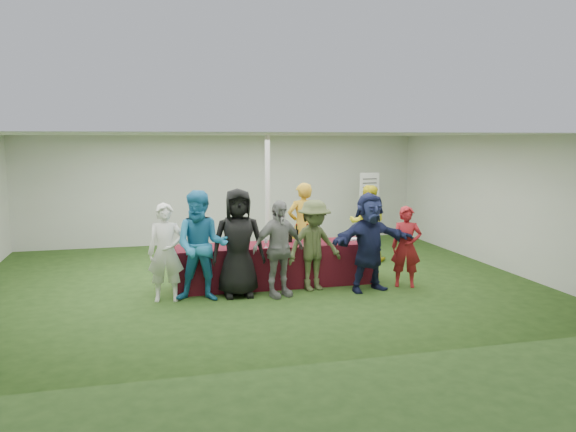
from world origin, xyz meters
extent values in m
plane|color=#284719|center=(0.00, 0.00, 0.00)|extent=(60.00, 60.00, 0.00)
plane|color=white|center=(0.00, 4.00, 1.35)|extent=(10.00, 0.00, 10.00)
plane|color=white|center=(0.00, -4.00, 1.35)|extent=(10.00, 0.00, 10.00)
plane|color=white|center=(5.00, 0.00, 1.35)|extent=(0.00, 8.00, 8.00)
plane|color=white|center=(0.00, 0.00, 2.70)|extent=(10.00, 10.00, 0.00)
cylinder|color=silver|center=(0.50, 1.20, 1.35)|extent=(0.10, 0.10, 2.70)
cube|color=#57101A|center=(0.33, -0.39, 0.38)|extent=(3.60, 0.80, 0.75)
cylinder|color=black|center=(0.60, -0.28, 0.86)|extent=(0.07, 0.07, 0.22)
cylinder|color=black|center=(0.60, -0.28, 1.01)|extent=(0.03, 0.03, 0.08)
cylinder|color=maroon|center=(0.60, -0.28, 1.06)|extent=(0.03, 0.03, 0.02)
cylinder|color=black|center=(0.74, -0.23, 0.86)|extent=(0.07, 0.07, 0.22)
cylinder|color=black|center=(0.74, -0.23, 1.01)|extent=(0.03, 0.03, 0.08)
cylinder|color=maroon|center=(0.74, -0.23, 1.06)|extent=(0.03, 0.03, 0.02)
cylinder|color=black|center=(0.93, -0.26, 0.86)|extent=(0.07, 0.07, 0.22)
cylinder|color=black|center=(0.93, -0.26, 1.01)|extent=(0.03, 0.03, 0.08)
cylinder|color=maroon|center=(0.93, -0.26, 1.06)|extent=(0.03, 0.03, 0.02)
cylinder|color=black|center=(1.04, -0.25, 0.86)|extent=(0.07, 0.07, 0.22)
cylinder|color=black|center=(1.04, -0.25, 1.01)|extent=(0.03, 0.03, 0.08)
cylinder|color=maroon|center=(1.04, -0.25, 1.06)|extent=(0.03, 0.03, 0.02)
cylinder|color=black|center=(1.16, -0.25, 0.86)|extent=(0.07, 0.07, 0.22)
cylinder|color=black|center=(1.16, -0.25, 1.01)|extent=(0.03, 0.03, 0.08)
cylinder|color=maroon|center=(1.16, -0.25, 1.06)|extent=(0.03, 0.03, 0.02)
cylinder|color=silver|center=(-1.04, -0.67, 0.75)|extent=(0.06, 0.06, 0.00)
cylinder|color=silver|center=(-1.04, -0.67, 0.79)|extent=(0.01, 0.01, 0.07)
cylinder|color=silver|center=(-1.04, -0.67, 0.87)|extent=(0.06, 0.06, 0.08)
cylinder|color=#420714|center=(-1.04, -0.67, 0.84)|extent=(0.05, 0.05, 0.02)
cylinder|color=silver|center=(-0.80, -0.67, 0.75)|extent=(0.06, 0.06, 0.00)
cylinder|color=silver|center=(-0.80, -0.67, 0.79)|extent=(0.01, 0.01, 0.07)
cylinder|color=silver|center=(-0.80, -0.67, 0.87)|extent=(0.06, 0.06, 0.08)
cylinder|color=silver|center=(-0.45, -0.65, 0.75)|extent=(0.06, 0.06, 0.00)
cylinder|color=silver|center=(-0.45, -0.65, 0.79)|extent=(0.01, 0.01, 0.07)
cylinder|color=silver|center=(-0.45, -0.65, 0.87)|extent=(0.06, 0.06, 0.08)
cylinder|color=#420714|center=(-0.45, -0.65, 0.84)|extent=(0.05, 0.05, 0.02)
cylinder|color=silver|center=(0.07, -0.66, 0.75)|extent=(0.06, 0.06, 0.00)
cylinder|color=silver|center=(0.07, -0.66, 0.79)|extent=(0.01, 0.01, 0.07)
cylinder|color=silver|center=(0.07, -0.66, 0.87)|extent=(0.06, 0.06, 0.08)
cylinder|color=#420714|center=(0.07, -0.66, 0.84)|extent=(0.05, 0.05, 0.02)
cylinder|color=silver|center=(0.33, -0.31, 0.85)|extent=(0.07, 0.07, 0.20)
cylinder|color=silver|center=(0.33, -0.31, 0.96)|extent=(0.03, 0.03, 0.03)
cube|color=white|center=(1.85, -0.34, 0.77)|extent=(0.25, 0.18, 0.03)
cylinder|color=slate|center=(1.96, -0.61, 0.84)|extent=(0.27, 0.27, 0.18)
cylinder|color=slate|center=(3.16, 2.68, 0.55)|extent=(0.02, 0.02, 1.10)
cylinder|color=slate|center=(3.56, 2.68, 0.55)|extent=(0.02, 0.02, 1.10)
cube|color=white|center=(3.36, 2.68, 1.45)|extent=(0.50, 0.02, 0.70)
cube|color=black|center=(3.36, 2.67, 1.65)|extent=(0.36, 0.01, 0.02)
cube|color=black|center=(3.36, 2.67, 1.55)|extent=(0.36, 0.01, 0.02)
cube|color=black|center=(3.36, 2.67, 1.45)|extent=(0.36, 0.01, 0.02)
cube|color=black|center=(3.36, 2.67, 1.35)|extent=(0.36, 0.01, 0.02)
cube|color=black|center=(3.36, 2.67, 1.25)|extent=(0.36, 0.01, 0.02)
imported|color=gold|center=(1.12, 0.74, 0.88)|extent=(0.66, 0.46, 1.75)
imported|color=yellow|center=(2.69, 1.13, 0.82)|extent=(0.98, 0.89, 1.64)
imported|color=white|center=(-1.64, -0.93, 0.80)|extent=(0.62, 0.45, 1.60)
imported|color=teal|center=(-1.08, -1.05, 0.90)|extent=(1.01, 0.86, 1.80)
imported|color=black|center=(-0.47, -0.94, 0.91)|extent=(0.90, 0.60, 1.81)
imported|color=gray|center=(0.18, -1.12, 0.81)|extent=(1.03, 0.67, 1.62)
imported|color=#4A552E|center=(0.87, -0.89, 0.79)|extent=(1.13, 0.81, 1.59)
imported|color=#1A2046|center=(1.78, -1.15, 0.86)|extent=(1.65, 0.78, 1.71)
imported|color=maroon|center=(2.53, -1.07, 0.72)|extent=(0.62, 0.53, 1.44)
camera|label=1|loc=(-1.92, -10.03, 2.63)|focal=35.00mm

